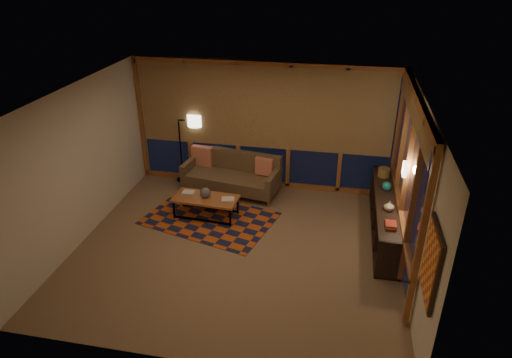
% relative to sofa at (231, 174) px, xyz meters
% --- Properties ---
extents(floor, '(5.50, 5.00, 0.01)m').
position_rel_sofa_xyz_m(floor, '(0.60, -2.00, -0.41)').
color(floor, brown).
rests_on(floor, ground).
extents(ceiling, '(5.50, 5.00, 0.01)m').
position_rel_sofa_xyz_m(ceiling, '(0.60, -2.00, 2.29)').
color(ceiling, silver).
rests_on(ceiling, walls).
extents(walls, '(5.51, 5.01, 2.70)m').
position_rel_sofa_xyz_m(walls, '(0.60, -2.00, 0.94)').
color(walls, beige).
rests_on(walls, floor).
extents(window_wall_back, '(5.30, 0.16, 2.60)m').
position_rel_sofa_xyz_m(window_wall_back, '(0.60, 0.43, 0.94)').
color(window_wall_back, '#995122').
rests_on(window_wall_back, walls).
extents(window_wall_right, '(0.16, 3.70, 2.60)m').
position_rel_sofa_xyz_m(window_wall_right, '(3.28, -1.40, 0.94)').
color(window_wall_right, '#995122').
rests_on(window_wall_right, walls).
extents(wall_art, '(0.06, 0.74, 0.94)m').
position_rel_sofa_xyz_m(wall_art, '(3.31, -3.85, 1.04)').
color(wall_art, red).
rests_on(wall_art, walls).
extents(wall_sconce, '(0.12, 0.18, 0.22)m').
position_rel_sofa_xyz_m(wall_sconce, '(3.22, -1.55, 1.14)').
color(wall_sconce, white).
rests_on(wall_sconce, walls).
extents(sofa, '(2.09, 1.11, 0.82)m').
position_rel_sofa_xyz_m(sofa, '(0.00, 0.00, 0.00)').
color(sofa, brown).
rests_on(sofa, floor).
extents(pillow_left, '(0.47, 0.20, 0.45)m').
position_rel_sofa_xyz_m(pillow_left, '(-0.73, 0.34, 0.23)').
color(pillow_left, red).
rests_on(pillow_left, sofa).
extents(pillow_right, '(0.39, 0.18, 0.37)m').
position_rel_sofa_xyz_m(pillow_right, '(0.69, 0.09, 0.19)').
color(pillow_right, red).
rests_on(pillow_right, sofa).
extents(area_rug, '(2.67, 2.11, 0.01)m').
position_rel_sofa_xyz_m(area_rug, '(-0.14, -1.15, -0.40)').
color(area_rug, '#B64A17').
rests_on(area_rug, floor).
extents(coffee_table, '(1.27, 0.64, 0.41)m').
position_rel_sofa_xyz_m(coffee_table, '(-0.23, -1.08, -0.20)').
color(coffee_table, '#995122').
rests_on(coffee_table, floor).
extents(book_stack_a, '(0.23, 0.18, 0.07)m').
position_rel_sofa_xyz_m(book_stack_a, '(-0.58, -1.03, 0.04)').
color(book_stack_a, beige).
rests_on(book_stack_a, coffee_table).
extents(book_stack_b, '(0.26, 0.23, 0.05)m').
position_rel_sofa_xyz_m(book_stack_b, '(0.21, -1.11, 0.03)').
color(book_stack_b, beige).
rests_on(book_stack_b, coffee_table).
extents(ceramic_pot, '(0.24, 0.24, 0.20)m').
position_rel_sofa_xyz_m(ceramic_pot, '(-0.24, -1.06, 0.10)').
color(ceramic_pot, black).
rests_on(ceramic_pot, coffee_table).
extents(floor_lamp, '(0.58, 0.46, 1.55)m').
position_rel_sofa_xyz_m(floor_lamp, '(-1.21, 0.34, 0.37)').
color(floor_lamp, black).
rests_on(floor_lamp, floor).
extents(bookshelf, '(0.40, 2.78, 0.69)m').
position_rel_sofa_xyz_m(bookshelf, '(3.09, -1.00, -0.06)').
color(bookshelf, black).
rests_on(bookshelf, floor).
extents(basket, '(0.24, 0.24, 0.17)m').
position_rel_sofa_xyz_m(basket, '(3.07, -0.06, 0.37)').
color(basket, olive).
rests_on(basket, bookshelf).
extents(teal_bowl, '(0.21, 0.21, 0.17)m').
position_rel_sofa_xyz_m(teal_bowl, '(3.09, -0.66, 0.37)').
color(teal_bowl, teal).
rests_on(teal_bowl, bookshelf).
extents(vase, '(0.19, 0.19, 0.18)m').
position_rel_sofa_xyz_m(vase, '(3.09, -1.40, 0.38)').
color(vase, '#C3B093').
rests_on(vase, bookshelf).
extents(shelf_book_stack, '(0.19, 0.26, 0.07)m').
position_rel_sofa_xyz_m(shelf_book_stack, '(3.09, -1.92, 0.32)').
color(shelf_book_stack, beige).
rests_on(shelf_book_stack, bookshelf).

